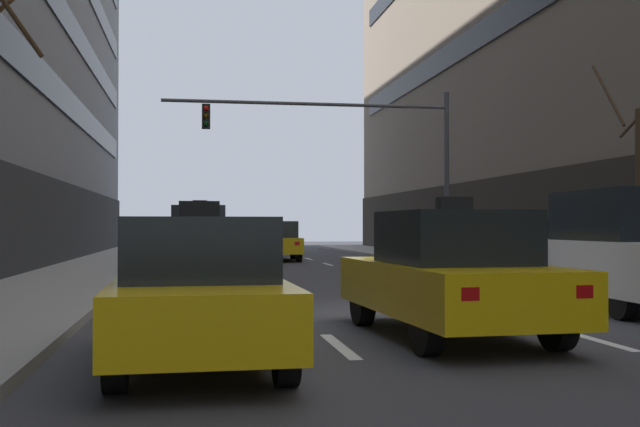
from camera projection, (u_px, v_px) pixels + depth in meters
ground_plane at (406, 316)px, 12.72m from camera, size 120.00×120.00×0.00m
lane_stripe_l1_s3 at (339, 346)px, 9.48m from camera, size 0.16×2.00×0.01m
lane_stripe_l1_s4 at (289, 305)px, 14.41m from camera, size 0.16×2.00×0.01m
lane_stripe_l1_s5 at (264, 285)px, 19.34m from camera, size 0.16×2.00×0.01m
lane_stripe_l1_s6 at (250, 273)px, 24.27m from camera, size 0.16×2.00×0.01m
lane_stripe_l1_s7 at (240, 265)px, 29.20m from camera, size 0.16×2.00×0.01m
lane_stripe_l1_s8 at (233, 259)px, 34.13m from camera, size 0.16×2.00×0.01m
lane_stripe_l1_s9 at (228, 255)px, 39.07m from camera, size 0.16×2.00×0.01m
lane_stripe_l1_s10 at (224, 252)px, 44.00m from camera, size 0.16×2.00×0.01m
lane_stripe_l2_s3 at (594, 339)px, 10.04m from camera, size 0.16×2.00×0.01m
lane_stripe_l2_s4 at (462, 302)px, 14.97m from camera, size 0.16×2.00×0.01m
lane_stripe_l2_s5 at (395, 283)px, 19.90m from camera, size 0.16×2.00×0.01m
lane_stripe_l2_s6 at (355, 272)px, 24.83m from camera, size 0.16×2.00×0.01m
lane_stripe_l2_s7 at (328, 264)px, 29.76m from camera, size 0.16×2.00×0.01m
lane_stripe_l2_s8 at (308, 259)px, 34.69m from camera, size 0.16×2.00×0.01m
lane_stripe_l2_s9 at (294, 255)px, 39.63m from camera, size 0.16×2.00×0.01m
lane_stripe_l2_s10 at (283, 252)px, 44.56m from camera, size 0.16×2.00×0.01m
car_driving_0 at (194, 242)px, 34.23m from camera, size 1.96×4.35×1.61m
taxi_driving_1 at (200, 240)px, 23.86m from camera, size 2.01×4.44×2.29m
taxi_driving_2 at (277, 241)px, 32.92m from camera, size 2.07×4.58×1.88m
taxi_driving_3 at (198, 292)px, 8.19m from camera, size 1.85×4.25×1.75m
taxi_driving_4 at (450, 275)px, 10.25m from camera, size 2.10×4.59×1.87m
taxi_driving_5 at (261, 239)px, 38.87m from camera, size 1.97×4.52×1.87m
car_parked_1 at (623, 250)px, 13.58m from camera, size 1.94×4.44×2.13m
car_parked_2 at (508, 254)px, 18.56m from camera, size 1.95×4.45×1.65m
traffic_signal_0 at (359, 142)px, 26.93m from camera, size 10.14×0.35×6.15m
pedestrian_0 at (465, 238)px, 31.28m from camera, size 0.35×0.47×1.49m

